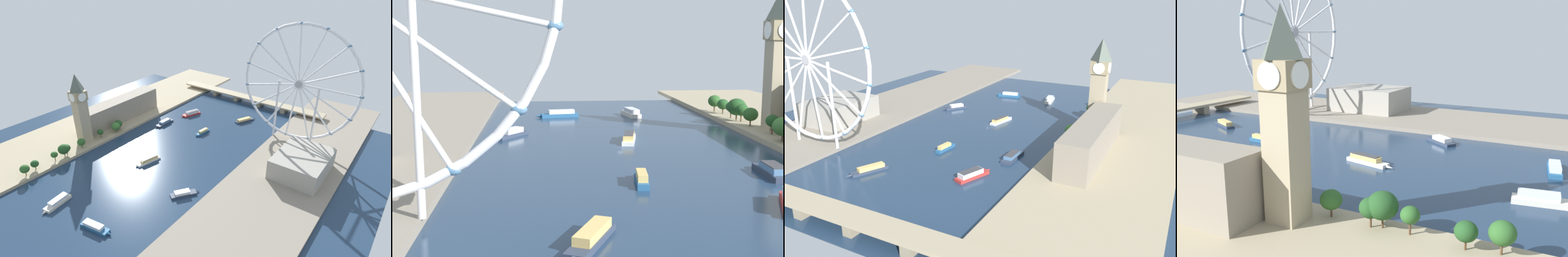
{
  "view_description": "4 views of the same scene",
  "coord_description": "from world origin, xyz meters",
  "views": [
    {
      "loc": [
        202.55,
        -213.38,
        187.24
      ],
      "look_at": [
        11.31,
        43.04,
        20.8
      ],
      "focal_mm": 29.82,
      "sensor_mm": 36.0,
      "label": 1
    },
    {
      "loc": [
        39.61,
        271.0,
        54.9
      ],
      "look_at": [
        16.59,
        3.17,
        10.35
      ],
      "focal_mm": 51.28,
      "sensor_mm": 36.0,
      "label": 2
    },
    {
      "loc": [
        -164.26,
        325.08,
        121.54
      ],
      "look_at": [
        -13.06,
        39.4,
        11.06
      ],
      "focal_mm": 37.81,
      "sensor_mm": 36.0,
      "label": 3
    },
    {
      "loc": [
        -216.25,
        -131.69,
        73.94
      ],
      "look_at": [
        21.7,
        -2.8,
        13.19
      ],
      "focal_mm": 41.2,
      "sensor_mm": 36.0,
      "label": 4
    }
  ],
  "objects": [
    {
      "name": "ground_plane",
      "position": [
        0.0,
        0.0,
        0.0
      ],
      "size": [
        408.33,
        408.33,
        0.0
      ],
      "primitive_type": "plane",
      "color": "#1E334C"
    },
    {
      "name": "riverbank_left",
      "position": [
        -119.17,
        0.0,
        1.5
      ],
      "size": [
        90.0,
        520.0,
        3.0
      ],
      "primitive_type": "cube",
      "color": "tan",
      "rests_on": "ground_plane"
    },
    {
      "name": "riverbank_right",
      "position": [
        119.17,
        0.0,
        1.5
      ],
      "size": [
        90.0,
        520.0,
        3.0
      ],
      "primitive_type": "cube",
      "color": "gray",
      "rests_on": "ground_plane"
    },
    {
      "name": "clock_tower",
      "position": [
        -92.51,
        -28.84,
        44.21
      ],
      "size": [
        15.53,
        15.53,
        79.32
      ],
      "color": "tan",
      "rests_on": "riverbank_left"
    },
    {
      "name": "tree_row_embankment",
      "position": [
        -82.18,
        -43.6,
        10.6
      ],
      "size": [
        12.65,
        127.48,
        13.88
      ],
      "color": "#513823",
      "rests_on": "riverbank_left"
    },
    {
      "name": "ferris_wheel",
      "position": [
        95.69,
        112.94,
        70.15
      ],
      "size": [
        127.56,
        3.2,
        130.99
      ],
      "color": "silver",
      "rests_on": "riverbank_right"
    },
    {
      "name": "riverside_hall",
      "position": [
        128.25,
        57.98,
        12.94
      ],
      "size": [
        45.76,
        60.56,
        19.89
      ],
      "primitive_type": "cube",
      "color": "gray",
      "rests_on": "riverbank_right"
    },
    {
      "name": "tour_boat_0",
      "position": [
        26.58,
        -108.83,
        2.15
      ],
      "size": [
        29.98,
        10.8,
        5.04
      ],
      "rotation": [
        0.0,
        0.0,
        0.16
      ],
      "color": "#235684",
      "rests_on": "ground_plane"
    },
    {
      "name": "tour_boat_1",
      "position": [
        -23.28,
        -109.52,
        2.38
      ],
      "size": [
        10.79,
        29.19,
        5.56
      ],
      "rotation": [
        0.0,
        0.0,
        4.86
      ],
      "color": "beige",
      "rests_on": "ground_plane"
    },
    {
      "name": "tour_boat_3",
      "position": [
        -52.32,
        61.45,
        2.0
      ],
      "size": [
        8.09,
        30.71,
        4.9
      ],
      "rotation": [
        0.0,
        0.0,
        4.69
      ],
      "color": "#2D384C",
      "rests_on": "ground_plane"
    },
    {
      "name": "tour_boat_4",
      "position": [
        26.57,
        129.64,
        1.93
      ],
      "size": [
        16.29,
        29.74,
        4.51
      ],
      "rotation": [
        0.0,
        0.0,
        1.15
      ],
      "color": "#2D384C",
      "rests_on": "ground_plane"
    },
    {
      "name": "tour_boat_5",
      "position": [
        -6.76,
        -15.0,
        2.13
      ],
      "size": [
        11.38,
        31.43,
        5.01
      ],
      "rotation": [
        0.0,
        0.0,
        4.5
      ],
      "color": "white",
      "rests_on": "ground_plane"
    },
    {
      "name": "tour_boat_6",
      "position": [
        2.0,
        69.64,
        2.04
      ],
      "size": [
        6.43,
        23.57,
        4.92
      ],
      "rotation": [
        0.0,
        0.0,
        4.61
      ],
      "color": "#235684",
      "rests_on": "ground_plane"
    },
    {
      "name": "tour_boat_7",
      "position": [
        56.11,
        -35.29,
        1.86
      ],
      "size": [
        19.43,
        25.28,
        4.58
      ],
      "rotation": [
        0.0,
        0.0,
        0.96
      ],
      "color": "#2D384C",
      "rests_on": "ground_plane"
    }
  ]
}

